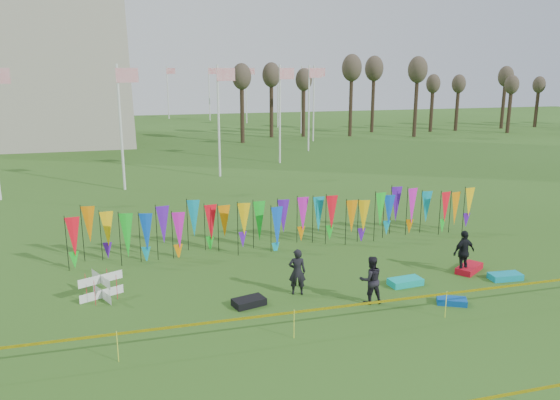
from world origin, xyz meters
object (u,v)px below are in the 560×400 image
object	(u,v)px
kite_bag_turquoise	(405,282)
person_mid	(371,280)
box_kite	(101,287)
kite_bag_teal	(505,276)
kite_bag_blue	(452,301)
kite_bag_black	(249,302)
person_left	(297,272)
person_right	(464,252)
kite_bag_red	(469,268)

from	to	relation	value
kite_bag_turquoise	person_mid	bearing A→B (deg)	-150.62
box_kite	kite_bag_teal	distance (m)	14.73
kite_bag_blue	person_mid	bearing A→B (deg)	162.24
kite_bag_turquoise	kite_bag_black	bearing A→B (deg)	-178.17
person_left	kite_bag_blue	distance (m)	5.31
kite_bag_turquoise	kite_bag_blue	size ratio (longest dim) A/B	1.26
kite_bag_turquoise	person_right	bearing A→B (deg)	9.83
person_left	kite_bag_teal	distance (m)	8.03
person_left	kite_bag_black	distance (m)	2.02
person_left	kite_bag_teal	world-z (taller)	person_left
box_kite	kite_bag_red	size ratio (longest dim) A/B	0.66
person_mid	box_kite	bearing A→B (deg)	-14.17
kite_bag_red	person_left	bearing A→B (deg)	-177.60
person_mid	kite_bag_teal	xyz separation A→B (m)	(5.79, 0.56, -0.71)
kite_bag_turquoise	kite_bag_blue	bearing A→B (deg)	-69.59
person_right	kite_bag_black	xyz separation A→B (m)	(-8.60, -0.66, -0.74)
kite_bag_black	box_kite	bearing A→B (deg)	158.22
kite_bag_red	person_mid	bearing A→B (deg)	-161.66
box_kite	kite_bag_teal	bearing A→B (deg)	-8.69
person_right	kite_bag_turquoise	xyz separation A→B (m)	(-2.69, -0.47, -0.74)
box_kite	kite_bag_red	world-z (taller)	box_kite
kite_bag_turquoise	kite_bag_red	size ratio (longest dim) A/B	0.92
person_left	kite_bag_blue	xyz separation A→B (m)	(4.78, -2.19, -0.73)
kite_bag_blue	kite_bag_red	bearing A→B (deg)	46.44
person_right	box_kite	bearing A→B (deg)	-16.77
box_kite	person_left	xyz separation A→B (m)	(6.60, -1.43, 0.39)
person_mid	kite_bag_black	world-z (taller)	person_mid
box_kite	kite_bag_blue	world-z (taller)	box_kite
person_mid	person_right	bearing A→B (deg)	-158.03
person_right	kite_bag_red	size ratio (longest dim) A/B	1.29
box_kite	kite_bag_turquoise	world-z (taller)	box_kite
kite_bag_turquoise	kite_bag_black	distance (m)	5.91
box_kite	person_mid	distance (m)	9.20
person_right	kite_bag_red	xyz separation A→B (m)	(0.38, 0.11, -0.74)
kite_bag_blue	kite_bag_teal	xyz separation A→B (m)	(3.18, 1.40, 0.01)
person_right	kite_bag_black	bearing A→B (deg)	-7.08
person_left	person_mid	distance (m)	2.55
kite_bag_turquoise	person_left	bearing A→B (deg)	176.07
kite_bag_black	kite_bag_teal	world-z (taller)	kite_bag_black
kite_bag_blue	kite_bag_teal	distance (m)	3.47
kite_bag_red	kite_bag_blue	bearing A→B (deg)	-133.56
kite_bag_turquoise	kite_bag_red	distance (m)	3.13
kite_bag_red	kite_bag_black	bearing A→B (deg)	-175.11
person_left	kite_bag_red	xyz separation A→B (m)	(7.15, 0.30, -0.71)
box_kite	person_left	size ratio (longest dim) A/B	0.53
kite_bag_blue	kite_bag_black	world-z (taller)	kite_bag_black
kite_bag_turquoise	kite_bag_teal	bearing A→B (deg)	-7.50
box_kite	kite_bag_turquoise	distance (m)	10.81
kite_bag_blue	box_kite	bearing A→B (deg)	162.34
box_kite	person_right	world-z (taller)	person_right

